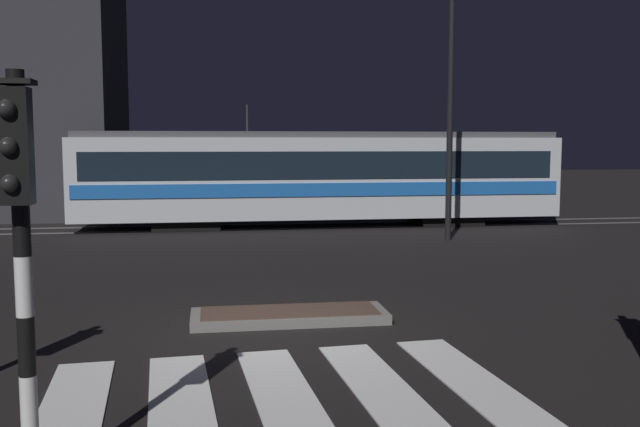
% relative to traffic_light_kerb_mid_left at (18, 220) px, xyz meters
% --- Properties ---
extents(ground_plane, '(120.00, 120.00, 0.00)m').
position_rel_traffic_light_kerb_mid_left_xyz_m(ground_plane, '(2.30, 4.67, -2.28)').
color(ground_plane, black).
extents(rail_near, '(80.00, 0.12, 0.03)m').
position_rel_traffic_light_kerb_mid_left_xyz_m(rail_near, '(2.30, 17.50, -2.27)').
color(rail_near, '#59595E').
rests_on(rail_near, ground).
extents(rail_far, '(80.00, 0.12, 0.03)m').
position_rel_traffic_light_kerb_mid_left_xyz_m(rail_far, '(2.30, 18.94, -2.27)').
color(rail_far, '#59595E').
rests_on(rail_far, ground).
extents(crosswalk_zebra, '(5.58, 4.24, 0.02)m').
position_rel_traffic_light_kerb_mid_left_xyz_m(crosswalk_zebra, '(2.30, 1.76, -2.27)').
color(crosswalk_zebra, silver).
rests_on(crosswalk_zebra, ground).
extents(traffic_island, '(3.16, 1.04, 0.18)m').
position_rel_traffic_light_kerb_mid_left_xyz_m(traffic_island, '(2.73, 5.36, -2.19)').
color(traffic_island, slate).
rests_on(traffic_island, ground).
extents(traffic_light_kerb_mid_left, '(0.36, 0.42, 3.46)m').
position_rel_traffic_light_kerb_mid_left_xyz_m(traffic_light_kerb_mid_left, '(0.00, 0.00, 0.00)').
color(traffic_light_kerb_mid_left, black).
rests_on(traffic_light_kerb_mid_left, ground).
extents(street_lamp_trackside_right, '(0.44, 1.21, 7.28)m').
position_rel_traffic_light_kerb_mid_left_xyz_m(street_lamp_trackside_right, '(8.44, 13.95, 2.33)').
color(street_lamp_trackside_right, black).
rests_on(street_lamp_trackside_right, ground).
extents(tram, '(16.60, 2.58, 4.15)m').
position_rel_traffic_light_kerb_mid_left_xyz_m(tram, '(5.20, 18.22, -0.53)').
color(tram, silver).
rests_on(tram, ground).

